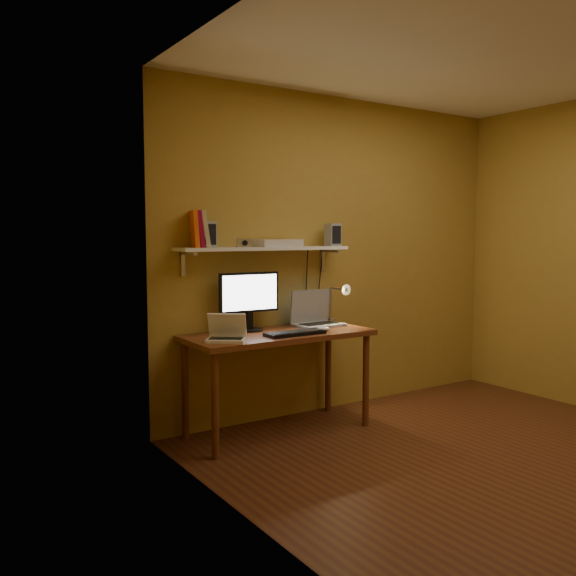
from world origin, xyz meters
TOP-DOWN VIEW (x-y plane):
  - room at (0.00, 0.00)m, footprint 3.44×3.24m
  - desk at (-0.82, 1.28)m, footprint 1.40×0.60m
  - wall_shelf at (-0.82, 1.47)m, footprint 1.40×0.25m
  - monitor at (-0.96, 1.46)m, footprint 0.49×0.21m
  - laptop at (-0.39, 1.42)m, footprint 0.38×0.28m
  - netbook at (-1.31, 1.17)m, footprint 0.32×0.30m
  - keyboard at (-0.78, 1.12)m, footprint 0.45×0.15m
  - mouse at (-0.52, 1.13)m, footprint 0.12×0.09m
  - desk_lamp at (-0.16, 1.41)m, footprint 0.09×0.23m
  - speaker_left at (-1.29, 1.48)m, footprint 0.11×0.11m
  - speaker_right at (-0.18, 1.47)m, footprint 0.11×0.11m
  - books at (-1.34, 1.50)m, footprint 0.18×0.19m
  - shelf_camera at (-1.03, 1.42)m, footprint 0.11×0.06m
  - router at (-0.71, 1.47)m, footprint 0.35×0.24m

SIDE VIEW (x-z plane):
  - desk at x=-0.82m, z-range 0.29..1.04m
  - keyboard at x=-0.78m, z-range 0.75..0.77m
  - mouse at x=-0.52m, z-range 0.75..0.79m
  - netbook at x=-1.31m, z-range 0.71..0.90m
  - laptop at x=-0.39m, z-range 0.68..0.96m
  - desk_lamp at x=-0.16m, z-range 0.77..1.15m
  - monitor at x=-0.96m, z-range 0.78..1.22m
  - room at x=0.00m, z-range -0.02..2.62m
  - wall_shelf at x=-0.82m, z-range 1.26..1.46m
  - router at x=-0.71m, z-range 1.38..1.43m
  - shelf_camera at x=-1.03m, z-range 1.38..1.44m
  - speaker_right at x=-0.18m, z-range 1.38..1.56m
  - speaker_left at x=-1.29m, z-range 1.38..1.56m
  - books at x=-1.34m, z-range 1.37..1.64m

